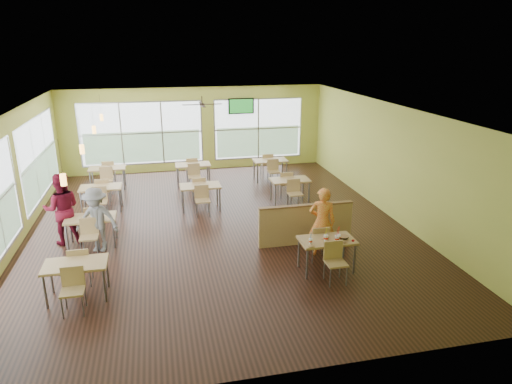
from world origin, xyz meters
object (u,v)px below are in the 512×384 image
main_table (327,244)px  food_basket (343,237)px  half_wall_divider (306,224)px  man_plaid (322,222)px

main_table → food_basket: main_table is taller
half_wall_divider → man_plaid: man_plaid is taller
half_wall_divider → man_plaid: (0.16, -0.70, 0.32)m
main_table → man_plaid: man_plaid is taller
main_table → man_plaid: (0.16, 0.75, 0.21)m
man_plaid → food_basket: man_plaid is taller
man_plaid → food_basket: 0.81m
main_table → food_basket: (0.36, -0.03, 0.15)m
main_table → half_wall_divider: size_ratio=0.63×
half_wall_divider → food_basket: size_ratio=10.03×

